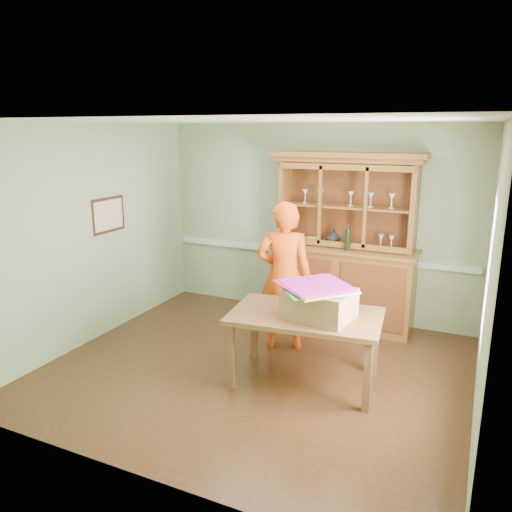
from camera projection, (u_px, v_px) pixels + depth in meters
The scene contains 14 objects.
floor at pixel (256, 369), 5.61m from camera, with size 4.50×4.50×0.00m, color #4B2B18.
ceiling at pixel (256, 121), 4.95m from camera, with size 4.50×4.50×0.00m, color white.
wall_back at pixel (316, 222), 7.04m from camera, with size 4.50×4.50×0.00m, color #89A279.
wall_left at pixel (92, 234), 6.20m from camera, with size 4.00×4.00×0.00m, color #89A279.
wall_right at pixel (489, 279), 4.36m from camera, with size 4.00×4.00×0.00m, color #89A279.
wall_front at pixel (138, 314), 3.52m from camera, with size 4.50×4.50×0.00m, color #89A279.
chair_rail at pixel (314, 253), 7.13m from camera, with size 4.41×0.05×0.08m, color silver.
framed_map at pixel (109, 215), 6.40m from camera, with size 0.03×0.60×0.46m.
window_panel at pixel (488, 270), 4.07m from camera, with size 0.03×0.96×1.36m.
china_hutch at pixel (342, 267), 6.74m from camera, with size 1.99×0.66×2.33m.
dining_table at pixel (305, 322), 5.17m from camera, with size 1.64×1.09×0.77m.
cardboard_box at pixel (319, 304), 5.01m from camera, with size 0.64×0.51×0.30m, color #92764B.
kite_stack at pixel (316, 287), 4.96m from camera, with size 0.86×0.86×0.05m.
person at pixel (284, 276), 5.97m from camera, with size 0.66×0.44×1.82m, color #E14B0E.
Camera 1 is at (2.15, -4.65, 2.62)m, focal length 35.00 mm.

